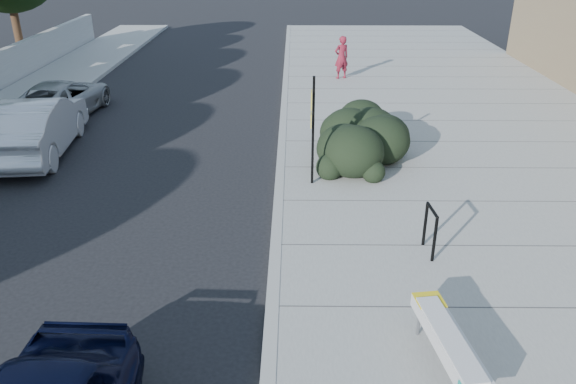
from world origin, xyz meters
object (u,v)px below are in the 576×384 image
(bench, at_px, (449,342))
(wagon_silver, at_px, (35,126))
(sign_post, at_px, (312,125))
(suv_silver, at_px, (61,99))
(bike_rack, at_px, (430,226))
(pedestrian, at_px, (341,57))

(bench, distance_m, wagon_silver, 12.85)
(sign_post, relative_size, suv_silver, 0.58)
(bench, relative_size, suv_silver, 0.46)
(bike_rack, relative_size, pedestrian, 0.55)
(bike_rack, xyz_separation_m, sign_post, (-2.15, 3.27, 0.93))
(pedestrian, bearing_deg, suv_silver, 2.22)
(sign_post, bearing_deg, wagon_silver, 164.82)
(bike_rack, relative_size, suv_silver, 0.21)
(wagon_silver, bearing_deg, bench, 130.84)
(pedestrian, bearing_deg, sign_post, 57.39)
(bench, xyz_separation_m, sign_post, (-1.71, 6.44, 1.01))
(bench, bearing_deg, pedestrian, 82.73)
(suv_silver, bearing_deg, bench, 133.84)
(bench, bearing_deg, bike_rack, 74.33)
(bike_rack, height_order, wagon_silver, wagon_silver)
(wagon_silver, bearing_deg, suv_silver, -86.05)
(wagon_silver, relative_size, suv_silver, 1.08)
(bench, xyz_separation_m, pedestrian, (-0.19, 17.15, 0.38))
(bike_rack, height_order, sign_post, sign_post)
(sign_post, height_order, pedestrian, sign_post)
(bench, distance_m, pedestrian, 17.16)
(bench, bearing_deg, sign_post, 96.99)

